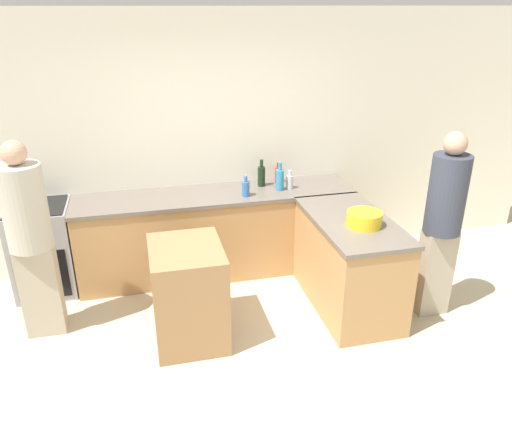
{
  "coord_description": "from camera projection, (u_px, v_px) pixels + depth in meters",
  "views": [
    {
      "loc": [
        -0.74,
        -3.05,
        2.71
      ],
      "look_at": [
        0.2,
        0.82,
        0.95
      ],
      "focal_mm": 35.0,
      "sensor_mm": 36.0,
      "label": 1
    }
  ],
  "objects": [
    {
      "name": "ground_plane",
      "position": [
        256.0,
        376.0,
        3.97
      ],
      "size": [
        14.0,
        14.0,
        0.0
      ],
      "primitive_type": "plane",
      "color": "beige"
    },
    {
      "name": "wall_back",
      "position": [
        208.0,
        143.0,
        5.33
      ],
      "size": [
        8.0,
        0.06,
        2.7
      ],
      "color": "silver",
      "rests_on": "ground_plane"
    },
    {
      "name": "counter_back",
      "position": [
        216.0,
        233.0,
        5.38
      ],
      "size": [
        2.92,
        0.67,
        0.91
      ],
      "color": "tan",
      "rests_on": "ground_plane"
    },
    {
      "name": "counter_peninsula",
      "position": [
        349.0,
        263.0,
        4.75
      ],
      "size": [
        0.69,
        1.34,
        0.91
      ],
      "color": "tan",
      "rests_on": "ground_plane"
    },
    {
      "name": "range_oven",
      "position": [
        44.0,
        249.0,
        5.01
      ],
      "size": [
        0.58,
        0.61,
        0.92
      ],
      "color": "#99999E",
      "rests_on": "ground_plane"
    },
    {
      "name": "island_table",
      "position": [
        188.0,
        293.0,
        4.28
      ],
      "size": [
        0.6,
        0.74,
        0.88
      ],
      "color": "#997047",
      "rests_on": "ground_plane"
    },
    {
      "name": "mixing_bowl",
      "position": [
        364.0,
        219.0,
        4.41
      ],
      "size": [
        0.31,
        0.31,
        0.13
      ],
      "color": "yellow",
      "rests_on": "counter_peninsula"
    },
    {
      "name": "wine_bottle_dark",
      "position": [
        261.0,
        176.0,
        5.36
      ],
      "size": [
        0.08,
        0.08,
        0.29
      ],
      "color": "black",
      "rests_on": "counter_back"
    },
    {
      "name": "hot_sauce_bottle",
      "position": [
        278.0,
        175.0,
        5.47
      ],
      "size": [
        0.06,
        0.06,
        0.23
      ],
      "color": "red",
      "rests_on": "counter_back"
    },
    {
      "name": "dish_soap_bottle",
      "position": [
        280.0,
        179.0,
        5.24
      ],
      "size": [
        0.09,
        0.09,
        0.3
      ],
      "color": "#338CBF",
      "rests_on": "counter_back"
    },
    {
      "name": "vinegar_bottle_clear",
      "position": [
        290.0,
        182.0,
        5.3
      ],
      "size": [
        0.08,
        0.08,
        0.2
      ],
      "color": "silver",
      "rests_on": "counter_back"
    },
    {
      "name": "water_bottle_blue",
      "position": [
        246.0,
        188.0,
        5.09
      ],
      "size": [
        0.08,
        0.08,
        0.22
      ],
      "color": "#386BB7",
      "rests_on": "counter_back"
    },
    {
      "name": "person_by_range",
      "position": [
        30.0,
        235.0,
        4.14
      ],
      "size": [
        0.36,
        0.36,
        1.76
      ],
      "color": "#ADA38E",
      "rests_on": "ground_plane"
    },
    {
      "name": "person_at_peninsula",
      "position": [
        443.0,
        220.0,
        4.44
      ],
      "size": [
        0.33,
        0.33,
        1.75
      ],
      "color": "#ADA38E",
      "rests_on": "ground_plane"
    }
  ]
}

